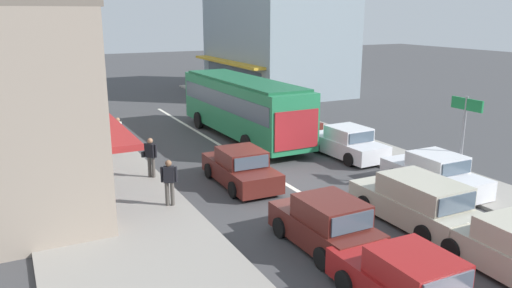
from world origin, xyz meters
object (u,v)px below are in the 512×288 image
at_px(sedan_behind_bus_mid, 411,287).
at_px(pedestrian_browsing_midblock, 150,155).
at_px(hatchback_queue_gap_filler, 326,225).
at_px(pedestrian_far_walker, 169,180).
at_px(city_bus, 243,104).
at_px(sedan_queue_far_back, 241,168).
at_px(parked_sedan_kerb_front, 435,174).
at_px(directional_road_sign, 465,121).
at_px(wagon_behind_bus_near, 416,202).
at_px(parked_sedan_kerb_third, 290,121).
at_px(traffic_light_downstreet, 94,68).
at_px(parked_wagon_kerb_rear, 246,104).
at_px(pedestrian_with_handbag_near, 118,132).
at_px(parked_sedan_kerb_second, 347,143).

bearing_deg(sedan_behind_bus_mid, pedestrian_browsing_midblock, 103.04).
distance_m(hatchback_queue_gap_filler, sedan_behind_bus_mid, 3.60).
distance_m(hatchback_queue_gap_filler, pedestrian_far_walker, 5.79).
bearing_deg(pedestrian_browsing_midblock, city_bus, 36.90).
height_order(sedan_behind_bus_mid, sedan_queue_far_back, same).
height_order(sedan_behind_bus_mid, pedestrian_far_walker, pedestrian_far_walker).
bearing_deg(parked_sedan_kerb_front, directional_road_sign, -10.81).
distance_m(wagon_behind_bus_near, parked_sedan_kerb_third, 13.16).
xyz_separation_m(parked_sedan_kerb_front, traffic_light_downstreet, (-8.53, 23.40, 2.19)).
distance_m(sedan_behind_bus_mid, parked_sedan_kerb_front, 8.73).
relative_size(parked_sedan_kerb_third, parked_wagon_kerb_rear, 0.93).
distance_m(parked_sedan_kerb_third, parked_wagon_kerb_rear, 5.66).
bearing_deg(pedestrian_with_handbag_near, sedan_behind_bus_mid, -79.49).
bearing_deg(hatchback_queue_gap_filler, parked_sedan_kerb_third, 63.68).
distance_m(wagon_behind_bus_near, pedestrian_with_handbag_near, 14.40).
height_order(hatchback_queue_gap_filler, directional_road_sign, directional_road_sign).
bearing_deg(wagon_behind_bus_near, sedan_queue_far_back, 119.36).
height_order(sedan_queue_far_back, pedestrian_browsing_midblock, pedestrian_browsing_midblock).
bearing_deg(sedan_behind_bus_mid, parked_sedan_kerb_second, 59.66).
distance_m(hatchback_queue_gap_filler, pedestrian_with_handbag_near, 13.20).
xyz_separation_m(parked_sedan_kerb_second, directional_road_sign, (1.27, -5.45, 2.01)).
height_order(parked_wagon_kerb_rear, directional_road_sign, directional_road_sign).
height_order(city_bus, pedestrian_browsing_midblock, city_bus).
bearing_deg(pedestrian_browsing_midblock, parked_wagon_kerb_rear, 48.45).
height_order(sedan_queue_far_back, pedestrian_far_walker, pedestrian_far_walker).
relative_size(hatchback_queue_gap_filler, pedestrian_browsing_midblock, 2.28).
distance_m(parked_sedan_kerb_second, parked_wagon_kerb_rear, 11.20).
xyz_separation_m(parked_sedan_kerb_second, pedestrian_browsing_midblock, (-9.14, 0.81, 0.40)).
bearing_deg(parked_sedan_kerb_front, parked_sedan_kerb_third, 90.25).
xyz_separation_m(city_bus, pedestrian_browsing_midblock, (-6.35, -4.77, -0.81)).
relative_size(parked_sedan_kerb_front, parked_wagon_kerb_rear, 0.92).
bearing_deg(hatchback_queue_gap_filler, wagon_behind_bus_near, 1.08).
bearing_deg(parked_sedan_kerb_front, wagon_behind_bus_near, -144.77).
bearing_deg(wagon_behind_bus_near, pedestrian_with_handbag_near, 117.83).
bearing_deg(hatchback_queue_gap_filler, pedestrian_with_handbag_near, 104.04).
bearing_deg(pedestrian_browsing_midblock, pedestrian_with_handbag_near, 93.90).
distance_m(traffic_light_downstreet, directional_road_sign, 25.50).
distance_m(city_bus, parked_sedan_kerb_front, 11.29).
xyz_separation_m(wagon_behind_bus_near, parked_sedan_kerb_second, (2.73, 7.30, -0.08)).
relative_size(hatchback_queue_gap_filler, parked_wagon_kerb_rear, 0.82).
relative_size(city_bus, hatchback_queue_gap_filler, 2.93).
bearing_deg(traffic_light_downstreet, parked_wagon_kerb_rear, -39.55).
relative_size(sedan_behind_bus_mid, wagon_behind_bus_near, 0.94).
relative_size(hatchback_queue_gap_filler, pedestrian_far_walker, 2.28).
distance_m(wagon_behind_bus_near, pedestrian_far_walker, 8.20).
bearing_deg(traffic_light_downstreet, directional_road_sign, -67.83).
bearing_deg(parked_sedan_kerb_second, pedestrian_far_walker, -165.00).
relative_size(hatchback_queue_gap_filler, parked_sedan_kerb_front, 0.88).
xyz_separation_m(hatchback_queue_gap_filler, parked_sedan_kerb_second, (6.26, 7.37, -0.05)).
height_order(sedan_queue_far_back, pedestrian_with_handbag_near, pedestrian_with_handbag_near).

